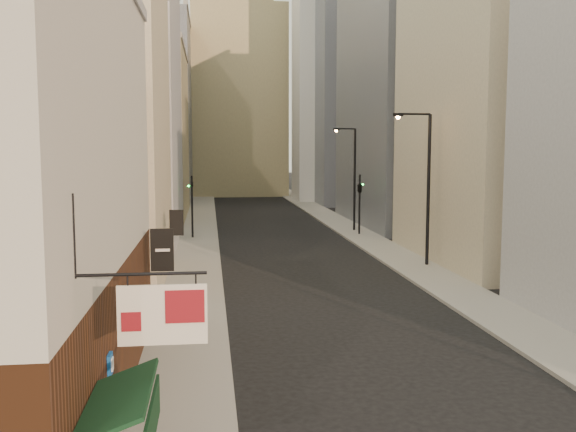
% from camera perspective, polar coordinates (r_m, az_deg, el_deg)
% --- Properties ---
extents(sidewalk_left, '(3.00, 140.00, 0.15)m').
position_cam_1_polar(sidewalk_left, '(63.83, -7.75, -0.35)').
color(sidewalk_left, gray).
rests_on(sidewalk_left, ground).
extents(sidewalk_right, '(3.00, 140.00, 0.15)m').
position_cam_1_polar(sidewalk_right, '(64.97, 3.80, -0.20)').
color(sidewalk_right, gray).
rests_on(sidewalk_right, ground).
extents(near_building_left, '(8.30, 23.04, 12.30)m').
position_cam_1_polar(near_building_left, '(18.27, -24.04, 2.04)').
color(near_building_left, '#522C18').
rests_on(near_building_left, ground).
extents(left_bldg_beige, '(8.00, 12.00, 16.00)m').
position_cam_1_polar(left_bldg_beige, '(35.03, -17.62, 7.19)').
color(left_bldg_beige, tan).
rests_on(left_bldg_beige, ground).
extents(left_bldg_grey, '(8.00, 16.00, 20.00)m').
position_cam_1_polar(left_bldg_grey, '(50.92, -14.36, 9.09)').
color(left_bldg_grey, '#97979B').
rests_on(left_bldg_grey, ground).
extents(left_bldg_tan, '(8.00, 18.00, 17.00)m').
position_cam_1_polar(left_bldg_tan, '(68.75, -12.42, 7.05)').
color(left_bldg_tan, '#988A62').
rests_on(left_bldg_tan, ground).
extents(left_bldg_wingrid, '(8.00, 20.00, 24.00)m').
position_cam_1_polar(left_bldg_wingrid, '(88.80, -11.25, 9.08)').
color(left_bldg_wingrid, gray).
rests_on(left_bldg_wingrid, ground).
extents(right_bldg_beige, '(8.00, 16.00, 20.00)m').
position_cam_1_polar(right_bldg_beige, '(42.39, 17.85, 9.65)').
color(right_bldg_beige, tan).
rests_on(right_bldg_beige, ground).
extents(right_bldg_wingrid, '(8.00, 20.00, 26.00)m').
position_cam_1_polar(right_bldg_wingrid, '(61.32, 9.94, 11.45)').
color(right_bldg_wingrid, gray).
rests_on(right_bldg_wingrid, ground).
extents(highrise, '(21.00, 23.00, 51.20)m').
position_cam_1_polar(highrise, '(91.51, 8.51, 17.66)').
color(highrise, gray).
rests_on(highrise, ground).
extents(clock_tower, '(14.00, 14.00, 44.90)m').
position_cam_1_polar(clock_tower, '(101.09, -4.44, 11.99)').
color(clock_tower, '#988A62').
rests_on(clock_tower, ground).
extents(white_tower, '(8.00, 8.00, 41.50)m').
position_cam_1_polar(white_tower, '(88.59, 3.30, 13.48)').
color(white_tower, silver).
rests_on(white_tower, ground).
extents(streetlamp_mid, '(2.40, 0.48, 9.18)m').
position_cam_1_polar(streetlamp_mid, '(38.97, 12.08, 3.14)').
color(streetlamp_mid, black).
rests_on(streetlamp_mid, ground).
extents(streetlamp_far, '(2.17, 1.08, 8.81)m').
position_cam_1_polar(streetlamp_far, '(54.74, 5.76, 3.82)').
color(streetlamp_far, black).
rests_on(streetlamp_far, ground).
extents(traffic_light_left, '(0.60, 0.54, 5.00)m').
position_cam_1_polar(traffic_light_left, '(50.63, -8.54, 2.00)').
color(traffic_light_left, black).
rests_on(traffic_light_left, ground).
extents(traffic_light_right, '(0.75, 0.75, 5.00)m').
position_cam_1_polar(traffic_light_right, '(52.43, 6.39, 2.42)').
color(traffic_light_right, black).
rests_on(traffic_light_right, ground).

